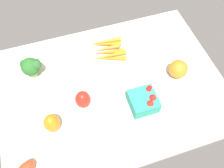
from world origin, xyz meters
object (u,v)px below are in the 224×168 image
at_px(bell_pepper_red, 83,99).
at_px(bell_pepper_orange, 52,123).
at_px(broccoli_head, 31,66).
at_px(carrot_bunch, 107,49).
at_px(berry_basket, 144,101).
at_px(heirloom_tomato_orange, 178,69).

bearing_deg(bell_pepper_red, bell_pepper_orange, 25.42).
distance_m(bell_pepper_red, bell_pepper_orange, 0.16).
distance_m(bell_pepper_red, broccoli_head, 0.29).
relative_size(broccoli_head, carrot_bunch, 0.62).
bearing_deg(carrot_bunch, berry_basket, 99.86).
bearing_deg(bell_pepper_red, berry_basket, 161.98).
xyz_separation_m(bell_pepper_red, carrot_bunch, (-0.19, -0.26, -0.03)).
bearing_deg(berry_basket, bell_pepper_orange, -1.78).
bearing_deg(heirloom_tomato_orange, berry_basket, 25.68).
distance_m(berry_basket, carrot_bunch, 0.35).
xyz_separation_m(bell_pepper_red, heirloom_tomato_orange, (-0.46, -0.02, -0.00)).
height_order(berry_basket, heirloom_tomato_orange, heirloom_tomato_orange).
xyz_separation_m(berry_basket, broccoli_head, (0.44, -0.31, 0.03)).
distance_m(broccoli_head, carrot_bunch, 0.38).
xyz_separation_m(berry_basket, carrot_bunch, (0.06, -0.34, -0.02)).
height_order(berry_basket, bell_pepper_orange, bell_pepper_orange).
relative_size(berry_basket, bell_pepper_orange, 1.14).
xyz_separation_m(berry_basket, heirloom_tomato_orange, (-0.21, -0.10, 0.01)).
distance_m(berry_basket, bell_pepper_orange, 0.40).
bearing_deg(berry_basket, carrot_bunch, -80.14).
xyz_separation_m(carrot_bunch, heirloom_tomato_orange, (-0.27, 0.24, 0.03)).
relative_size(broccoli_head, bell_pepper_orange, 1.09).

